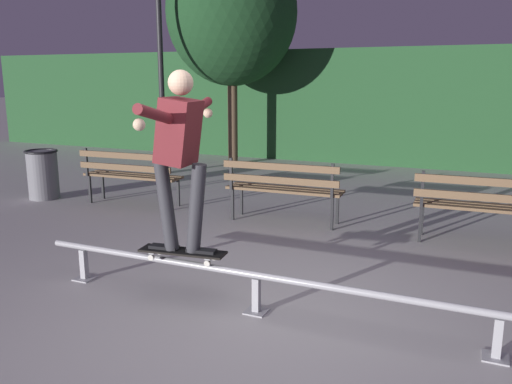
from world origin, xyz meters
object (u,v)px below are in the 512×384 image
(grind_rail, at_px, (256,281))
(skateboard, at_px, (183,252))
(park_bench_right_center, at_px, (486,202))
(lamp_post_left, at_px, (160,50))
(tree_far_left, at_px, (232,13))
(trash_can, at_px, (43,174))
(skateboarder, at_px, (180,147))
(park_bench_left_center, at_px, (283,185))
(park_bench_leftmost, at_px, (129,172))

(grind_rail, height_order, skateboard, skateboard)
(park_bench_right_center, xyz_separation_m, lamp_post_left, (-6.14, 2.61, 1.94))
(lamp_post_left, bearing_deg, tree_far_left, 65.09)
(lamp_post_left, bearing_deg, trash_can, -100.32)
(skateboarder, distance_m, park_bench_left_center, 2.81)
(trash_can, bearing_deg, tree_far_left, 73.94)
(park_bench_left_center, bearing_deg, skateboarder, -88.20)
(skateboard, bearing_deg, park_bench_right_center, 47.73)
(park_bench_leftmost, xyz_separation_m, park_bench_right_center, (5.03, 0.00, 0.00))
(trash_can, bearing_deg, lamp_post_left, 79.68)
(tree_far_left, bearing_deg, skateboarder, -67.09)
(grind_rail, xyz_separation_m, skateboard, (-0.71, 0.00, 0.15))
(skateboarder, distance_m, park_bench_right_center, 3.71)
(skateboarder, relative_size, trash_can, 1.95)
(park_bench_leftmost, bearing_deg, lamp_post_left, 113.04)
(park_bench_left_center, height_order, tree_far_left, tree_far_left)
(grind_rail, distance_m, lamp_post_left, 7.23)
(park_bench_left_center, distance_m, lamp_post_left, 4.87)
(grind_rail, distance_m, park_bench_left_center, 2.80)
(skateboarder, xyz_separation_m, tree_far_left, (-2.94, 6.95, 1.96))
(lamp_post_left, height_order, trash_can, lamp_post_left)
(grind_rail, relative_size, lamp_post_left, 1.11)
(skateboarder, distance_m, lamp_post_left, 6.55)
(skateboard, relative_size, lamp_post_left, 0.20)
(park_bench_left_center, bearing_deg, park_bench_right_center, 0.00)
(tree_far_left, xyz_separation_m, trash_can, (-1.28, -4.43, -2.92))
(trash_can, bearing_deg, skateboard, -30.86)
(park_bench_leftmost, height_order, trash_can, park_bench_leftmost)
(park_bench_leftmost, bearing_deg, trash_can, -174.30)
(grind_rail, relative_size, skateboard, 5.44)
(skateboard, relative_size, tree_far_left, 0.16)
(skateboard, xyz_separation_m, tree_far_left, (-2.93, 6.95, 2.90))
(park_bench_left_center, height_order, trash_can, park_bench_left_center)
(lamp_post_left, bearing_deg, skateboard, -54.98)
(grind_rail, distance_m, park_bench_leftmost, 4.26)
(park_bench_right_center, distance_m, trash_can, 6.65)
(park_bench_right_center, relative_size, trash_can, 2.02)
(park_bench_leftmost, bearing_deg, park_bench_left_center, 0.00)
(skateboard, relative_size, park_bench_right_center, 0.49)
(trash_can, bearing_deg, park_bench_leftmost, 5.70)
(skateboarder, relative_size, park_bench_left_center, 0.96)
(park_bench_leftmost, distance_m, trash_can, 1.63)
(park_bench_right_center, height_order, tree_far_left, tree_far_left)
(park_bench_left_center, bearing_deg, tree_far_left, 123.73)
(grind_rail, height_order, park_bench_leftmost, park_bench_leftmost)
(park_bench_left_center, height_order, park_bench_right_center, same)
(skateboarder, height_order, park_bench_leftmost, skateboarder)
(grind_rail, xyz_separation_m, trash_can, (-4.92, 2.52, 0.13))
(grind_rail, relative_size, tree_far_left, 0.88)
(park_bench_right_center, distance_m, lamp_post_left, 6.95)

